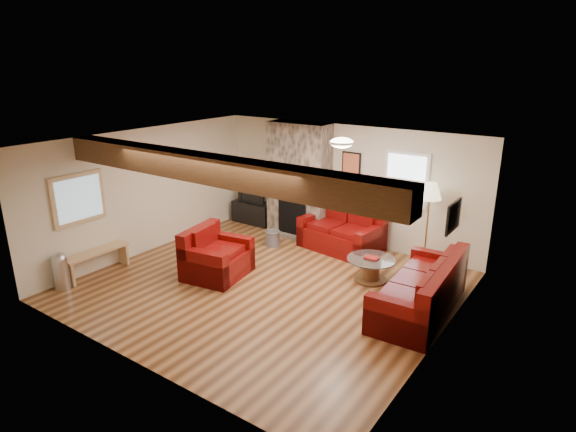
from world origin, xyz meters
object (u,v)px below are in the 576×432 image
object	(u,v)px
sofa_three	(420,286)
floor_lamp	(430,196)
loveseat	(341,230)
coffee_table	(371,270)
tv_cabinet	(253,213)
armchair_red	(217,253)
television	(253,193)

from	to	relation	value
sofa_three	floor_lamp	xyz separation A→B (m)	(-0.52, 1.70, 0.97)
loveseat	coffee_table	size ratio (longest dim) A/B	1.89
loveseat	coffee_table	distance (m)	1.55
coffee_table	tv_cabinet	bearing A→B (deg)	160.79
coffee_table	floor_lamp	world-z (taller)	floor_lamp
loveseat	tv_cabinet	world-z (taller)	loveseat
armchair_red	television	world-z (taller)	television
sofa_three	television	distance (m)	5.17
sofa_three	tv_cabinet	world-z (taller)	sofa_three
loveseat	television	size ratio (longest dim) A/B	2.15
tv_cabinet	loveseat	bearing A→B (deg)	-6.68
armchair_red	coffee_table	world-z (taller)	armchair_red
sofa_three	coffee_table	size ratio (longest dim) A/B	2.57
armchair_red	floor_lamp	distance (m)	4.00
loveseat	floor_lamp	bearing A→B (deg)	12.04
sofa_three	armchair_red	bearing A→B (deg)	-79.26
sofa_three	tv_cabinet	bearing A→B (deg)	-113.99
sofa_three	loveseat	distance (m)	2.74
floor_lamp	armchair_red	bearing A→B (deg)	-139.28
armchair_red	sofa_three	bearing A→B (deg)	-85.70
coffee_table	television	bearing A→B (deg)	160.79
loveseat	armchair_red	distance (m)	2.69
loveseat	television	xyz separation A→B (m)	(-2.56, 0.30, 0.30)
tv_cabinet	floor_lamp	xyz separation A→B (m)	(4.28, -0.16, 1.14)
armchair_red	coffee_table	distance (m)	2.77
loveseat	armchair_red	size ratio (longest dim) A/B	1.50
sofa_three	coffee_table	bearing A→B (deg)	-120.27
sofa_three	coffee_table	xyz separation A→B (m)	(-1.09, 0.56, -0.22)
armchair_red	coffee_table	bearing A→B (deg)	-68.81
loveseat	television	world-z (taller)	television
floor_lamp	sofa_three	bearing A→B (deg)	-72.81
coffee_table	floor_lamp	distance (m)	1.74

